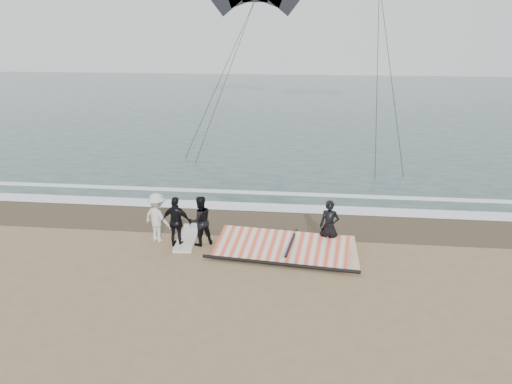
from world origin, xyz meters
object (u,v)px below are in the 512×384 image
at_px(board_white, 347,251).
at_px(sail_rig, 279,248).
at_px(board_cream, 188,237).
at_px(man_main, 329,226).

xyz_separation_m(board_white, sail_rig, (-2.04, -0.31, 0.15)).
height_order(board_white, board_cream, board_cream).
bearing_deg(sail_rig, board_cream, 165.86).
bearing_deg(man_main, board_cream, -174.16).
relative_size(board_white, sail_rig, 0.48).
relative_size(board_cream, sail_rig, 0.48).
height_order(board_white, sail_rig, sail_rig).
distance_m(board_cream, sail_rig, 3.13).
height_order(board_cream, sail_rig, sail_rig).
relative_size(man_main, board_cream, 0.74).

